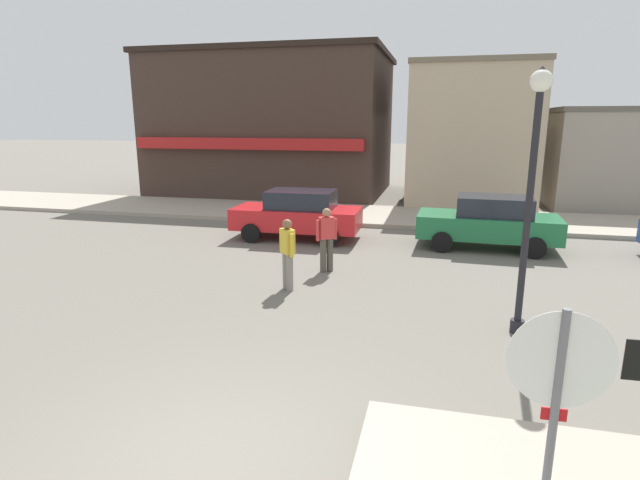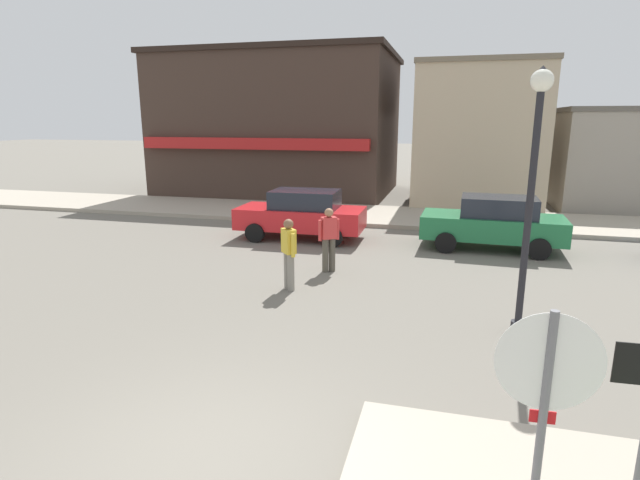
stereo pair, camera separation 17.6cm
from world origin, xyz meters
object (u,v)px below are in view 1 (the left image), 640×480
(stop_sign, at_px, (556,401))
(pedestrian_crossing_near, at_px, (327,238))
(parked_car_nearest, at_px, (298,214))
(lamp_post, at_px, (533,166))
(parked_car_second, at_px, (489,222))
(pedestrian_crossing_far, at_px, (288,252))

(stop_sign, distance_m, pedestrian_crossing_near, 8.65)
(parked_car_nearest, xyz_separation_m, pedestrian_crossing_near, (1.69, -3.28, 0.06))
(pedestrian_crossing_near, bearing_deg, lamp_post, -34.27)
(parked_car_second, bearing_deg, parked_car_nearest, -178.89)
(pedestrian_crossing_far, bearing_deg, stop_sign, -56.15)
(parked_car_second, height_order, pedestrian_crossing_near, pedestrian_crossing_near)
(parked_car_nearest, distance_m, pedestrian_crossing_near, 3.69)
(lamp_post, bearing_deg, parked_car_nearest, 133.68)
(pedestrian_crossing_near, relative_size, pedestrian_crossing_far, 1.00)
(lamp_post, xyz_separation_m, parked_car_second, (-0.02, 6.22, -2.15))
(parked_car_nearest, bearing_deg, parked_car_second, 1.11)
(parked_car_nearest, relative_size, pedestrian_crossing_far, 2.50)
(lamp_post, bearing_deg, pedestrian_crossing_far, 164.88)
(stop_sign, bearing_deg, parked_car_second, 87.67)
(parked_car_second, xyz_separation_m, pedestrian_crossing_far, (-4.65, -4.95, 0.06))
(parked_car_nearest, xyz_separation_m, pedestrian_crossing_far, (1.16, -4.84, 0.06))
(pedestrian_crossing_near, bearing_deg, parked_car_nearest, 117.21)
(parked_car_second, bearing_deg, lamp_post, -89.78)
(stop_sign, height_order, parked_car_nearest, stop_sign)
(parked_car_nearest, height_order, pedestrian_crossing_far, pedestrian_crossing_far)
(stop_sign, distance_m, lamp_post, 5.21)
(lamp_post, relative_size, pedestrian_crossing_far, 2.82)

